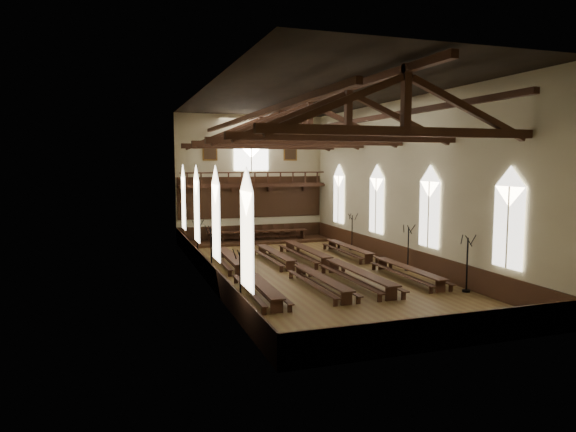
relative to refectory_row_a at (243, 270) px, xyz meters
name	(u,v)px	position (x,y,z in m)	size (l,w,h in m)	color
ground	(309,272)	(4.03, 0.65, -0.49)	(26.00, 26.00, 0.00)	brown
room_walls	(309,159)	(4.03, 0.65, 5.97)	(26.00, 26.00, 26.00)	#BBB48D
wainscot_band	(309,261)	(4.03, 0.65, 0.11)	(12.00, 26.00, 1.20)	#361C10
side_windows	(309,207)	(4.03, 0.65, 3.25)	(11.85, 19.80, 4.50)	silver
end_window	(251,150)	(4.03, 13.54, 6.73)	(2.80, 0.12, 3.80)	white
minstrels_gallery	(252,192)	(4.03, 13.31, 3.41)	(11.80, 1.24, 3.70)	#351E10
portraits	(251,152)	(4.03, 13.54, 6.61)	(7.75, 0.09, 1.45)	brown
roof_trusses	(310,127)	(4.03, 0.65, 7.72)	(11.70, 25.70, 2.80)	#351E10
refectory_row_a	(243,270)	(0.00, 0.00, 0.00)	(1.52, 13.72, 0.67)	#351E10
refectory_row_b	(295,266)	(3.04, 0.19, 0.00)	(1.43, 13.70, 0.67)	#351E10
refectory_row_c	(330,261)	(5.25, 0.48, 0.05)	(1.59, 14.37, 0.75)	#351E10
refectory_row_d	(376,258)	(8.35, 0.72, 0.00)	(1.38, 13.68, 0.67)	#351E10
dais	(257,241)	(4.09, 12.05, -0.40)	(11.40, 2.78, 0.19)	#361C10
high_table	(257,232)	(4.09, 12.05, 0.32)	(7.97, 1.43, 0.74)	#351E10
high_chairs	(255,231)	(4.09, 12.83, 0.28)	(7.69, 0.50, 1.07)	#351E10
candelabrum_left_near	(240,292)	(-1.52, -5.76, 0.32)	(0.77, 0.80, 2.66)	black
candelabrum_left_mid	(211,261)	(-1.52, 1.03, 0.38)	(0.82, 0.87, 2.87)	black
candelabrum_left_far	(198,248)	(-1.52, 5.91, 0.31)	(0.80, 0.76, 2.65)	black
candelabrum_right_near	(467,275)	(9.58, -6.13, 0.36)	(0.75, 0.86, 2.80)	black
candelabrum_right_mid	(408,257)	(9.58, -0.89, 0.32)	(0.76, 0.81, 2.68)	black
candelabrum_right_far	(352,239)	(9.58, 6.51, 0.31)	(0.80, 0.75, 2.64)	black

